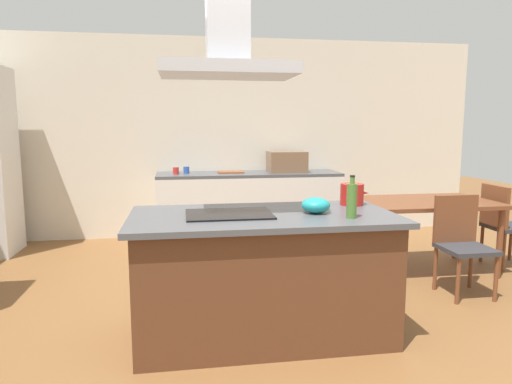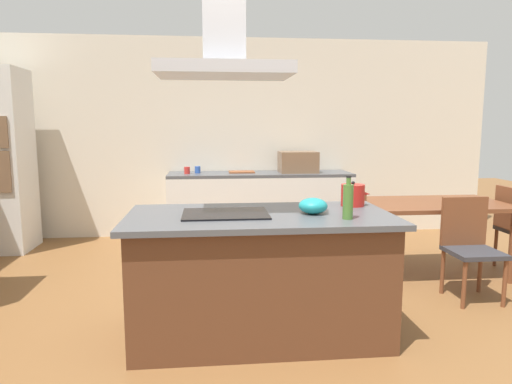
{
  "view_description": "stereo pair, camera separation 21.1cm",
  "coord_description": "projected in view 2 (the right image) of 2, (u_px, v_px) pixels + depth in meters",
  "views": [
    {
      "loc": [
        -0.56,
        -3.17,
        1.52
      ],
      "look_at": [
        0.01,
        0.4,
        1.0
      ],
      "focal_mm": 32.39,
      "sensor_mm": 36.0,
      "label": 1
    },
    {
      "loc": [
        -0.35,
        -3.2,
        1.52
      ],
      "look_at": [
        0.01,
        0.4,
        1.0
      ],
      "focal_mm": 32.39,
      "sensor_mm": 36.0,
      "label": 2
    }
  ],
  "objects": [
    {
      "name": "chair_at_left_end",
      "position": [
        346.0,
        227.0,
        4.64
      ],
      "size": [
        0.42,
        0.42,
        0.89
      ],
      "color": "#333338",
      "rests_on": "ground"
    },
    {
      "name": "coffee_mug_red",
      "position": [
        187.0,
        170.0,
        6.01
      ],
      "size": [
        0.08,
        0.08,
        0.09
      ],
      "primitive_type": "cylinder",
      "color": "red",
      "rests_on": "back_counter"
    },
    {
      "name": "kitchen_island",
      "position": [
        260.0,
        274.0,
        3.34
      ],
      "size": [
        1.88,
        0.96,
        0.9
      ],
      "color": "#59331E",
      "rests_on": "ground"
    },
    {
      "name": "coffee_mug_blue",
      "position": [
        198.0,
        170.0,
        6.11
      ],
      "size": [
        0.08,
        0.08,
        0.09
      ],
      "primitive_type": "cylinder",
      "color": "#2D56B2",
      "rests_on": "back_counter"
    },
    {
      "name": "range_hood",
      "position": [
        224.0,
        38.0,
        3.08
      ],
      "size": [
        0.9,
        0.55,
        0.78
      ],
      "color": "#ADADB2"
    },
    {
      "name": "back_counter",
      "position": [
        260.0,
        206.0,
        6.21
      ],
      "size": [
        2.43,
        0.62,
        0.9
      ],
      "color": "silver",
      "rests_on": "ground"
    },
    {
      "name": "olive_oil_bottle",
      "position": [
        348.0,
        201.0,
        3.08
      ],
      "size": [
        0.07,
        0.07,
        0.29
      ],
      "color": "#47722D",
      "rests_on": "kitchen_island"
    },
    {
      "name": "wall_back",
      "position": [
        234.0,
        138.0,
        6.41
      ],
      "size": [
        7.2,
        0.1,
        2.7
      ],
      "primitive_type": "cube",
      "color": "beige",
      "rests_on": "ground"
    },
    {
      "name": "countertop_microwave",
      "position": [
        298.0,
        162.0,
        6.18
      ],
      "size": [
        0.5,
        0.38,
        0.28
      ],
      "primitive_type": "cube",
      "color": "brown",
      "rests_on": "back_counter"
    },
    {
      "name": "mixing_bowl",
      "position": [
        313.0,
        206.0,
        3.28
      ],
      "size": [
        0.21,
        0.21,
        0.11
      ],
      "primitive_type": "ellipsoid",
      "color": "teal",
      "rests_on": "kitchen_island"
    },
    {
      "name": "ground",
      "position": [
        244.0,
        271.0,
        4.88
      ],
      "size": [
        16.0,
        16.0,
        0.0
      ],
      "primitive_type": "plane",
      "color": "brown"
    },
    {
      "name": "cooktop",
      "position": [
        226.0,
        214.0,
        3.25
      ],
      "size": [
        0.6,
        0.44,
        0.01
      ],
      "primitive_type": "cube",
      "color": "black",
      "rests_on": "kitchen_island"
    },
    {
      "name": "tea_kettle",
      "position": [
        353.0,
        195.0,
        3.6
      ],
      "size": [
        0.23,
        0.18,
        0.19
      ],
      "color": "#B21E19",
      "rests_on": "kitchen_island"
    },
    {
      "name": "cutting_board",
      "position": [
        242.0,
        172.0,
        6.17
      ],
      "size": [
        0.34,
        0.24,
        0.02
      ],
      "primitive_type": "cube",
      "color": "brown",
      "rests_on": "back_counter"
    },
    {
      "name": "dining_table",
      "position": [
        434.0,
        210.0,
        4.71
      ],
      "size": [
        1.4,
        0.9,
        0.75
      ],
      "color": "brown",
      "rests_on": "ground"
    },
    {
      "name": "chair_facing_island",
      "position": [
        469.0,
        241.0,
        4.08
      ],
      "size": [
        0.42,
        0.42,
        0.89
      ],
      "color": "#333338",
      "rests_on": "ground"
    }
  ]
}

